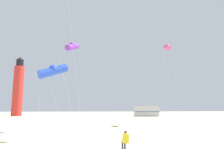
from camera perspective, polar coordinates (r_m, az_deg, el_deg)
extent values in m
cube|color=yellow|center=(13.16, 3.78, -17.24)|extent=(0.38, 0.29, 0.52)
sphere|color=brown|center=(13.11, 3.76, -15.59)|extent=(0.20, 0.20, 0.20)
cylinder|color=#2D2D38|center=(13.39, 3.84, -18.13)|extent=(0.21, 0.38, 0.13)
cylinder|color=#2D2D38|center=(13.57, 3.59, -18.99)|extent=(0.11, 0.11, 0.42)
cylinder|color=#2D2D38|center=(13.33, 3.16, -18.18)|extent=(0.21, 0.38, 0.13)
cylinder|color=#2D2D38|center=(13.52, 2.92, -19.04)|extent=(0.11, 0.11, 0.42)
cylinder|color=silver|center=(31.42, 15.90, -2.51)|extent=(2.37, 0.28, 11.78)
cylinder|color=#E54C8C|center=(33.67, 15.00, 7.27)|extent=(0.97, 2.56, 1.48)
sphere|color=#E54C8C|center=(33.71, 14.99, 7.51)|extent=(0.76, 0.76, 0.76)
cylinder|color=silver|center=(17.90, -10.40, 4.81)|extent=(1.79, 0.24, 13.57)
cylinder|color=silver|center=(30.80, -15.57, -6.40)|extent=(2.33, 1.27, 7.49)
cube|color=#1EB2D1|center=(32.41, -15.99, 0.16)|extent=(1.22, 1.22, 0.40)
cylinder|color=#1EB2D1|center=(32.32, -16.04, -0.98)|extent=(0.04, 0.04, 1.10)
cylinder|color=silver|center=(16.94, -19.56, -7.91)|extent=(1.20, 1.70, 5.47)
cylinder|color=blue|center=(17.55, -15.95, 0.88)|extent=(2.44, 2.01, 1.48)
sphere|color=blue|center=(17.58, -15.93, 1.37)|extent=(0.76, 0.76, 0.76)
cylinder|color=silver|center=(22.69, -12.65, -3.24)|extent=(2.28, 0.81, 9.47)
cylinder|color=purple|center=(24.64, -10.97, 7.51)|extent=(1.49, 2.59, 1.48)
sphere|color=purple|center=(24.68, -10.95, 7.84)|extent=(0.76, 0.76, 0.76)
cylinder|color=red|center=(64.01, -24.55, -4.11)|extent=(2.80, 2.80, 14.00)
cylinder|color=black|center=(65.03, -24.11, 2.84)|extent=(2.00, 2.00, 1.80)
cone|color=black|center=(65.31, -24.03, 4.04)|extent=(2.20, 2.20, 1.00)
cube|color=#B7BABF|center=(56.90, 9.50, -9.93)|extent=(6.51, 2.61, 2.80)
cube|color=#4C608C|center=(56.91, 9.51, -10.07)|extent=(6.55, 2.66, 0.24)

